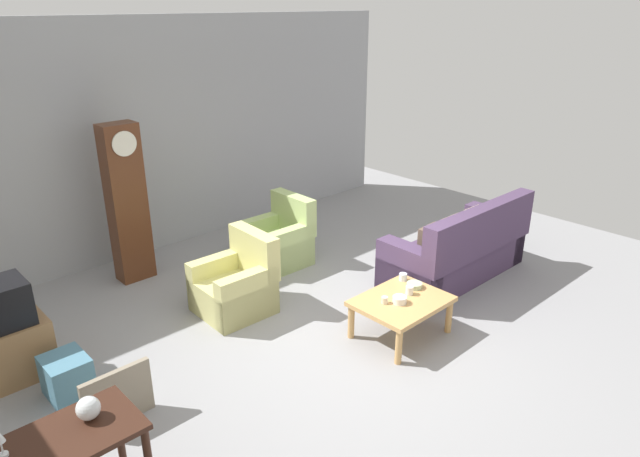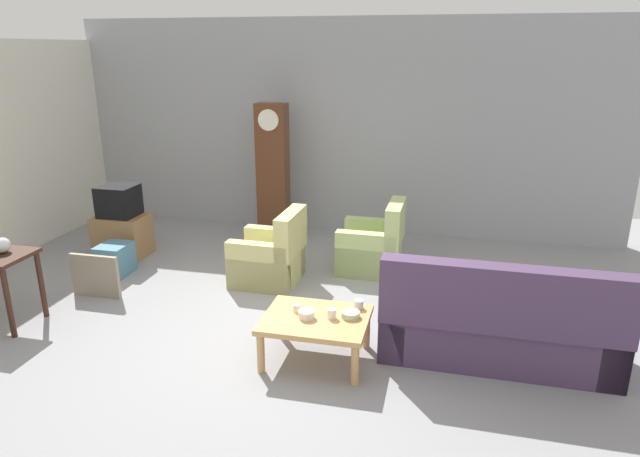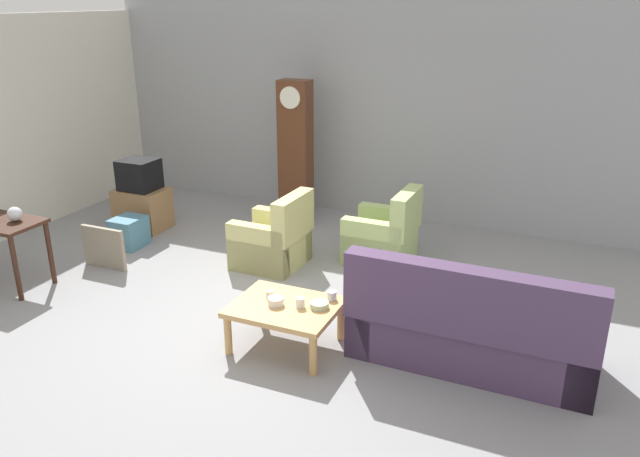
# 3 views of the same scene
# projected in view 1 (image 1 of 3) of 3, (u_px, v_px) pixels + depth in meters

# --- Properties ---
(ground_plane) EXTENTS (10.40, 10.40, 0.00)m
(ground_plane) POSITION_uv_depth(u_px,v_px,m) (340.00, 339.00, 6.05)
(ground_plane) COLOR gray
(garage_door_wall) EXTENTS (8.40, 0.16, 3.20)m
(garage_door_wall) POSITION_uv_depth(u_px,v_px,m) (158.00, 137.00, 7.89)
(garage_door_wall) COLOR #9EA0A5
(garage_door_wall) RESTS_ON ground_plane
(couch_floral) EXTENTS (2.11, 0.91, 1.04)m
(couch_floral) POSITION_uv_depth(u_px,v_px,m) (458.00, 252.00, 7.30)
(couch_floral) COLOR #4C3856
(couch_floral) RESTS_ON ground_plane
(armchair_olive_near) EXTENTS (0.81, 0.78, 0.92)m
(armchair_olive_near) POSITION_uv_depth(u_px,v_px,m) (236.00, 286.00, 6.51)
(armchair_olive_near) COLOR #CCC67A
(armchair_olive_near) RESTS_ON ground_plane
(armchair_olive_far) EXTENTS (0.80, 0.77, 0.92)m
(armchair_olive_far) POSITION_uv_depth(u_px,v_px,m) (279.00, 242.00, 7.71)
(armchair_olive_far) COLOR #B7D17E
(armchair_olive_far) RESTS_ON ground_plane
(coffee_table_wood) EXTENTS (0.96, 0.76, 0.43)m
(coffee_table_wood) POSITION_uv_depth(u_px,v_px,m) (401.00, 304.00, 6.00)
(coffee_table_wood) COLOR tan
(coffee_table_wood) RESTS_ON ground_plane
(grandfather_clock) EXTENTS (0.44, 0.30, 2.02)m
(grandfather_clock) POSITION_uv_depth(u_px,v_px,m) (127.00, 204.00, 7.04)
(grandfather_clock) COLOR #562D19
(grandfather_clock) RESTS_ON ground_plane
(tv_stand_cabinet) EXTENTS (0.68, 0.52, 0.57)m
(tv_stand_cabinet) POSITION_uv_depth(u_px,v_px,m) (11.00, 350.00, 5.35)
(tv_stand_cabinet) COLOR #997047
(tv_stand_cabinet) RESTS_ON ground_plane
(tv_crt) EXTENTS (0.48, 0.44, 0.42)m
(tv_crt) POSITION_uv_depth(u_px,v_px,m) (0.00, 304.00, 5.17)
(tv_crt) COLOR black
(tv_crt) RESTS_ON tv_stand_cabinet
(framed_picture_leaning) EXTENTS (0.60, 0.05, 0.51)m
(framed_picture_leaning) POSITION_uv_depth(u_px,v_px,m) (118.00, 397.00, 4.77)
(framed_picture_leaning) COLOR gray
(framed_picture_leaning) RESTS_ON ground_plane
(storage_box_blue) EXTENTS (0.36, 0.42, 0.39)m
(storage_box_blue) POSITION_uv_depth(u_px,v_px,m) (67.00, 377.00, 5.13)
(storage_box_blue) COLOR teal
(storage_box_blue) RESTS_ON ground_plane
(glass_dome_cloche) EXTENTS (0.16, 0.16, 0.16)m
(glass_dome_cloche) POSITION_uv_depth(u_px,v_px,m) (88.00, 408.00, 3.73)
(glass_dome_cloche) COLOR silver
(glass_dome_cloche) RESTS_ON console_table_dark
(cup_white_porcelain) EXTENTS (0.08, 0.08, 0.09)m
(cup_white_porcelain) POSITION_uv_depth(u_px,v_px,m) (409.00, 290.00, 6.06)
(cup_white_porcelain) COLOR white
(cup_white_porcelain) RESTS_ON coffee_table_wood
(cup_blue_rimmed) EXTENTS (0.09, 0.09, 0.08)m
(cup_blue_rimmed) POSITION_uv_depth(u_px,v_px,m) (403.00, 277.00, 6.37)
(cup_blue_rimmed) COLOR silver
(cup_blue_rimmed) RESTS_ON coffee_table_wood
(cup_cream_tall) EXTENTS (0.07, 0.07, 0.07)m
(cup_cream_tall) POSITION_uv_depth(u_px,v_px,m) (385.00, 300.00, 5.89)
(cup_cream_tall) COLOR beige
(cup_cream_tall) RESTS_ON coffee_table_wood
(bowl_white_stacked) EXTENTS (0.15, 0.15, 0.07)m
(bowl_white_stacked) POSITION_uv_depth(u_px,v_px,m) (400.00, 300.00, 5.89)
(bowl_white_stacked) COLOR white
(bowl_white_stacked) RESTS_ON coffee_table_wood
(bowl_shallow_green) EXTENTS (0.17, 0.17, 0.05)m
(bowl_shallow_green) POSITION_uv_depth(u_px,v_px,m) (414.00, 285.00, 6.21)
(bowl_shallow_green) COLOR #B2C69E
(bowl_shallow_green) RESTS_ON coffee_table_wood
(wine_glass_short) EXTENTS (0.06, 0.06, 0.20)m
(wine_glass_short) POSITION_uv_depth(u_px,v_px,m) (0.00, 439.00, 3.40)
(wine_glass_short) COLOR silver
(wine_glass_short) RESTS_ON console_table_dark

